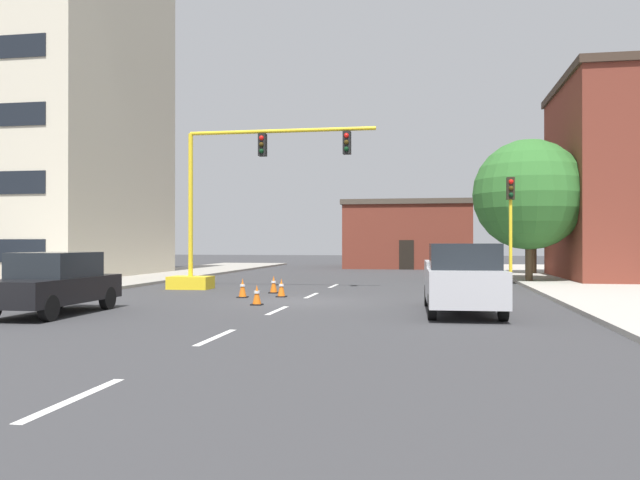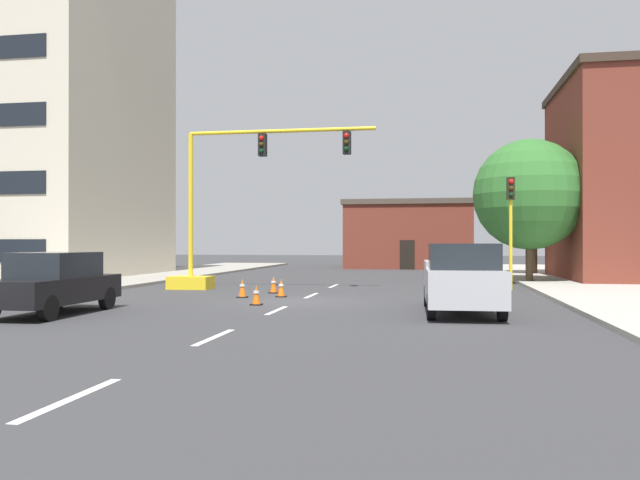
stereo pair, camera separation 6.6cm
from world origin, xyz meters
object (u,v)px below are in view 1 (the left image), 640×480
traffic_cone_roadside_c (243,288)px  traffic_signal_gantry (216,237)px  pickup_truck_silver (462,279)px  traffic_cone_roadside_b (281,288)px  sedan_black_near_left (54,283)px  traffic_cone_roadside_d (257,295)px  tree_right_far (534,210)px  traffic_light_pole_right (511,207)px  tree_right_mid (529,195)px  traffic_cone_roadside_a (274,285)px

traffic_cone_roadside_c → traffic_signal_gantry: bearing=121.5°
pickup_truck_silver → traffic_cone_roadside_b: bearing=145.1°
sedan_black_near_left → traffic_cone_roadside_d: sedan_black_near_left is taller
sedan_black_near_left → tree_right_far: bearing=56.2°
traffic_signal_gantry → traffic_light_pole_right: traffic_signal_gantry is taller
traffic_signal_gantry → pickup_truck_silver: traffic_signal_gantry is taller
tree_right_mid → tree_right_far: (1.40, 8.04, -0.37)m
traffic_light_pole_right → tree_right_mid: size_ratio=0.67×
tree_right_mid → sedan_black_near_left: 22.83m
traffic_cone_roadside_c → traffic_cone_roadside_d: size_ratio=1.08×
tree_right_far → traffic_cone_roadside_c: 22.90m
traffic_cone_roadside_a → tree_right_mid: bearing=37.0°
traffic_cone_roadside_c → pickup_truck_silver: bearing=-27.1°
tree_right_far → pickup_truck_silver: tree_right_far is taller
tree_right_mid → tree_right_far: size_ratio=1.15×
tree_right_mid → traffic_cone_roadside_d: tree_right_mid is taller
traffic_cone_roadside_a → traffic_cone_roadside_d: bearing=-82.3°
pickup_truck_silver → traffic_cone_roadside_a: size_ratio=7.80×
traffic_signal_gantry → sedan_black_near_left: traffic_signal_gantry is taller
tree_right_far → traffic_cone_roadside_a: 20.76m
sedan_black_near_left → traffic_cone_roadside_b: sedan_black_near_left is taller
tree_right_mid → pickup_truck_silver: 15.30m
tree_right_far → traffic_cone_roadside_d: size_ratio=9.52×
traffic_light_pole_right → traffic_cone_roadside_b: 10.71m
traffic_cone_roadside_a → traffic_cone_roadside_c: size_ratio=1.00×
traffic_light_pole_right → sedan_black_near_left: bearing=-139.0°
tree_right_far → traffic_cone_roadside_a: bearing=-127.1°
sedan_black_near_left → traffic_signal_gantry: bearing=82.9°
tree_right_mid → traffic_cone_roadside_b: 14.84m
traffic_cone_roadside_b → traffic_cone_roadside_d: (-0.06, -3.15, -0.02)m
traffic_light_pole_right → traffic_cone_roadside_b: traffic_light_pole_right is taller
traffic_cone_roadside_a → sedan_black_near_left: bearing=-116.6°
traffic_light_pole_right → tree_right_mid: (1.42, 4.75, 0.86)m
pickup_truck_silver → traffic_cone_roadside_d: size_ratio=8.39×
traffic_signal_gantry → traffic_cone_roadside_a: bearing=-28.9°
traffic_cone_roadside_b → pickup_truck_silver: bearing=-34.9°
traffic_cone_roadside_a → traffic_cone_roadside_c: same height
sedan_black_near_left → traffic_light_pole_right: bearing=41.0°
traffic_signal_gantry → traffic_cone_roadside_a: size_ratio=12.78×
traffic_cone_roadside_c → tree_right_far: bearing=55.0°
tree_right_far → sedan_black_near_left: (-16.57, -24.73, -3.13)m
traffic_signal_gantry → sedan_black_near_left: size_ratio=1.99×
traffic_light_pole_right → pickup_truck_silver: 10.28m
pickup_truck_silver → traffic_light_pole_right: bearing=75.8°
tree_right_far → pickup_truck_silver: (-5.27, -22.45, -3.04)m
tree_right_mid → sedan_black_near_left: size_ratio=1.58×
pickup_truck_silver → sedan_black_near_left: bearing=-168.6°
tree_right_far → traffic_cone_roadside_a: size_ratio=8.85×
traffic_cone_roadside_a → traffic_cone_roadside_d: traffic_cone_roadside_a is taller
tree_right_far → traffic_cone_roadside_b: tree_right_far is taller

